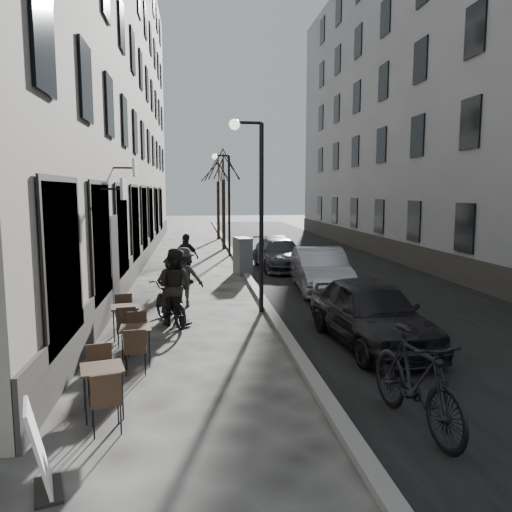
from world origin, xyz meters
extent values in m
plane|color=#353230|center=(0.00, 0.00, 0.00)|extent=(120.00, 120.00, 0.00)
cube|color=black|center=(3.85, 16.00, 0.00)|extent=(7.30, 60.00, 0.00)
cube|color=gray|center=(0.20, 16.00, 0.06)|extent=(0.25, 60.00, 0.12)
cube|color=gray|center=(-6.00, 16.50, 8.00)|extent=(4.00, 35.00, 16.00)
cube|color=gray|center=(9.50, 16.50, 8.00)|extent=(4.00, 35.00, 16.00)
cylinder|color=black|center=(0.00, 6.00, 2.50)|extent=(0.12, 0.12, 5.00)
cylinder|color=black|center=(-0.35, 6.00, 5.00)|extent=(0.70, 0.08, 0.08)
sphere|color=#FFF2CC|center=(-0.70, 6.00, 4.95)|extent=(0.28, 0.28, 0.28)
cylinder|color=black|center=(0.00, 18.00, 2.50)|extent=(0.12, 0.12, 5.00)
cylinder|color=black|center=(-0.35, 18.00, 5.00)|extent=(0.70, 0.08, 0.08)
sphere|color=#FFF2CC|center=(-0.70, 18.00, 4.95)|extent=(0.28, 0.28, 0.28)
cylinder|color=black|center=(-0.10, 21.00, 1.95)|extent=(0.20, 0.20, 3.90)
cylinder|color=black|center=(-0.10, 27.00, 1.95)|extent=(0.20, 0.20, 3.90)
cube|color=#322116|center=(-3.13, 0.07, 0.71)|extent=(0.72, 0.72, 0.04)
cylinder|color=black|center=(-3.31, -0.23, 0.35)|extent=(0.02, 0.02, 0.69)
cylinder|color=black|center=(-2.83, -0.11, 0.35)|extent=(0.02, 0.02, 0.69)
cylinder|color=black|center=(-3.43, 0.25, 0.35)|extent=(0.02, 0.02, 0.69)
cylinder|color=black|center=(-2.95, 0.37, 0.35)|extent=(0.02, 0.02, 0.69)
cube|color=#322116|center=(-2.90, 2.27, 0.69)|extent=(0.62, 0.62, 0.04)
cylinder|color=black|center=(-3.12, 2.01, 0.33)|extent=(0.02, 0.02, 0.67)
cylinder|color=black|center=(-2.64, 2.05, 0.33)|extent=(0.02, 0.02, 0.67)
cylinder|color=black|center=(-3.16, 2.49, 0.33)|extent=(0.02, 0.02, 0.67)
cylinder|color=black|center=(-2.68, 2.53, 0.33)|extent=(0.02, 0.02, 0.67)
cube|color=#322116|center=(-3.33, 3.97, 0.71)|extent=(0.68, 0.68, 0.04)
cylinder|color=black|center=(-3.53, 3.68, 0.34)|extent=(0.02, 0.02, 0.69)
cylinder|color=black|center=(-3.04, 3.77, 0.34)|extent=(0.02, 0.02, 0.69)
cylinder|color=black|center=(-3.61, 4.17, 0.34)|extent=(0.02, 0.02, 0.69)
cylinder|color=black|center=(-3.12, 4.26, 0.34)|extent=(0.02, 0.02, 0.69)
cube|color=black|center=(-3.40, -1.80, 0.02)|extent=(0.44, 0.65, 0.04)
cube|color=white|center=(-3.48, -1.80, 0.52)|extent=(0.41, 0.63, 0.98)
cube|color=slate|center=(0.10, 12.15, 0.73)|extent=(0.71, 1.06, 1.45)
imported|color=black|center=(-2.40, 5.04, 0.51)|extent=(1.39, 2.06, 1.02)
imported|color=black|center=(-2.40, 5.04, 0.84)|extent=(0.72, 0.61, 1.67)
imported|color=black|center=(-2.27, 5.00, 0.94)|extent=(1.15, 1.08, 1.89)
imported|color=#2B2925|center=(-2.08, 6.91, 0.84)|extent=(1.12, 0.69, 1.69)
imported|color=black|center=(-2.08, 10.60, 0.88)|extent=(1.11, 0.89, 1.76)
imported|color=black|center=(1.91, 2.83, 0.70)|extent=(1.98, 4.24, 1.41)
imported|color=#9B9DA4|center=(2.28, 8.51, 0.71)|extent=(1.81, 4.38, 1.41)
imported|color=#32343B|center=(1.77, 13.33, 0.63)|extent=(1.98, 4.44, 1.27)
imported|color=black|center=(1.20, -0.87, 0.68)|extent=(0.91, 2.34, 1.37)
camera|label=1|loc=(-1.78, -7.09, 3.25)|focal=35.00mm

